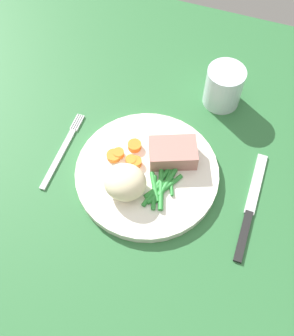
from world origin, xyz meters
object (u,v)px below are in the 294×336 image
fork (62,151)px  meat_portion (173,153)px  knife (250,208)px  water_glass (223,89)px  dinner_plate (147,173)px

fork → meat_portion: bearing=9.1°
meat_portion → fork: bearing=-167.9°
knife → meat_portion: bearing=166.7°
fork → knife: 34.21cm
knife → fork: bearing=-177.8°
knife → water_glass: bearing=118.6°
dinner_plate → water_glass: bearing=68.5°
dinner_plate → knife: 18.24cm
meat_portion → fork: 19.99cm
meat_portion → water_glass: size_ratio=1.00×
meat_portion → fork: size_ratio=0.48×
dinner_plate → knife: size_ratio=1.20×
dinner_plate → fork: size_ratio=1.48×
dinner_plate → meat_portion: size_ratio=3.08×
fork → knife: bearing=-3.0°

